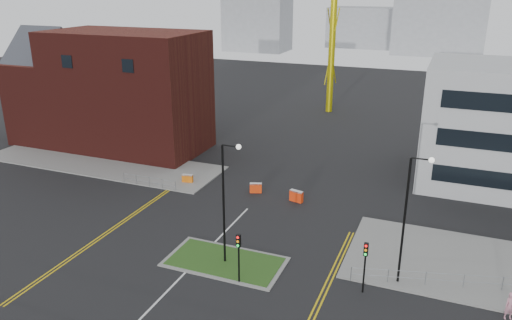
# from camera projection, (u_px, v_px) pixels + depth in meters

# --- Properties ---
(pavement_left) EXTENTS (28.00, 8.00, 0.12)m
(pavement_left) POSITION_uv_depth(u_px,v_px,m) (101.00, 162.00, 56.26)
(pavement_left) COLOR slate
(pavement_left) RESTS_ON ground
(island_kerb) EXTENTS (8.60, 4.60, 0.08)m
(island_kerb) POSITION_uv_depth(u_px,v_px,m) (225.00, 262.00, 36.32)
(island_kerb) COLOR slate
(island_kerb) RESTS_ON ground
(grass_island) EXTENTS (8.00, 4.00, 0.12)m
(grass_island) POSITION_uv_depth(u_px,v_px,m) (225.00, 261.00, 36.31)
(grass_island) COLOR #224B19
(grass_island) RESTS_ON ground
(brick_building) EXTENTS (24.20, 10.07, 14.24)m
(brick_building) POSITION_uv_depth(u_px,v_px,m) (107.00, 91.00, 60.26)
(brick_building) COLOR #471511
(brick_building) RESTS_ON ground
(streetlamp_island) EXTENTS (1.46, 0.36, 9.18)m
(streetlamp_island) POSITION_uv_depth(u_px,v_px,m) (226.00, 195.00, 34.43)
(streetlamp_island) COLOR black
(streetlamp_island) RESTS_ON ground
(streetlamp_right_near) EXTENTS (1.46, 0.36, 9.18)m
(streetlamp_right_near) POSITION_uv_depth(u_px,v_px,m) (409.00, 211.00, 31.98)
(streetlamp_right_near) COLOR black
(streetlamp_right_near) RESTS_ON ground
(traffic_light_island) EXTENTS (0.28, 0.33, 3.65)m
(traffic_light_island) POSITION_uv_depth(u_px,v_px,m) (239.00, 249.00, 33.00)
(traffic_light_island) COLOR black
(traffic_light_island) RESTS_ON ground
(traffic_light_right) EXTENTS (0.28, 0.33, 3.65)m
(traffic_light_right) POSITION_uv_depth(u_px,v_px,m) (365.00, 258.00, 31.95)
(traffic_light_right) COLOR black
(traffic_light_right) RESTS_ON ground
(railing_left) EXTENTS (6.05, 0.05, 1.10)m
(railing_left) POSITION_uv_depth(u_px,v_px,m) (149.00, 180.00, 49.38)
(railing_left) COLOR gray
(railing_left) RESTS_ON ground
(railing_right) EXTENTS (19.05, 5.05, 1.10)m
(railing_right) POSITION_uv_depth(u_px,v_px,m) (503.00, 281.00, 32.65)
(railing_right) COLOR gray
(railing_right) RESTS_ON ground
(centre_line) EXTENTS (0.15, 30.00, 0.01)m
(centre_line) POSITION_uv_depth(u_px,v_px,m) (157.00, 302.00, 31.79)
(centre_line) COLOR silver
(centre_line) RESTS_ON ground
(yellow_left_a) EXTENTS (0.12, 24.00, 0.01)m
(yellow_left_a) POSITION_uv_depth(u_px,v_px,m) (117.00, 225.00, 41.93)
(yellow_left_a) COLOR gold
(yellow_left_a) RESTS_ON ground
(yellow_left_b) EXTENTS (0.12, 24.00, 0.01)m
(yellow_left_b) POSITION_uv_depth(u_px,v_px,m) (120.00, 225.00, 41.83)
(yellow_left_b) COLOR gold
(yellow_left_b) RESTS_ON ground
(yellow_right_a) EXTENTS (0.12, 20.00, 0.01)m
(yellow_right_a) POSITION_uv_depth(u_px,v_px,m) (318.00, 300.00, 31.96)
(yellow_right_a) COLOR gold
(yellow_right_a) RESTS_ON ground
(yellow_right_b) EXTENTS (0.12, 20.00, 0.01)m
(yellow_right_b) POSITION_uv_depth(u_px,v_px,m) (322.00, 301.00, 31.85)
(yellow_right_b) COLOR gold
(yellow_right_b) RESTS_ON ground
(skyline_a) EXTENTS (18.00, 12.00, 22.00)m
(skyline_a) POSITION_uv_depth(u_px,v_px,m) (257.00, 12.00, 145.24)
(skyline_a) COLOR gray
(skyline_a) RESTS_ON ground
(skyline_b) EXTENTS (24.00, 12.00, 16.00)m
(skyline_b) POSITION_uv_depth(u_px,v_px,m) (439.00, 25.00, 137.48)
(skyline_b) COLOR gray
(skyline_b) RESTS_ON ground
(skyline_d) EXTENTS (30.00, 12.00, 12.00)m
(skyline_d) POSITION_uv_depth(u_px,v_px,m) (378.00, 28.00, 153.20)
(skyline_d) COLOR gray
(skyline_d) RESTS_ON ground
(pedestrian) EXTENTS (0.77, 0.66, 1.78)m
(pedestrian) POSITION_uv_depth(u_px,v_px,m) (510.00, 306.00, 29.95)
(pedestrian) COLOR #CF8699
(pedestrian) RESTS_ON ground
(barrier_left) EXTENTS (1.14, 0.54, 0.92)m
(barrier_left) POSITION_uv_depth(u_px,v_px,m) (188.00, 178.00, 50.48)
(barrier_left) COLOR orange
(barrier_left) RESTS_ON ground
(barrier_mid) EXTENTS (1.21, 0.75, 0.97)m
(barrier_mid) POSITION_uv_depth(u_px,v_px,m) (256.00, 187.00, 48.18)
(barrier_mid) COLOR #F63C0D
(barrier_mid) RESTS_ON ground
(barrier_right) EXTENTS (1.34, 0.72, 1.07)m
(barrier_right) POSITION_uv_depth(u_px,v_px,m) (296.00, 196.00, 46.22)
(barrier_right) COLOR #F9360D
(barrier_right) RESTS_ON ground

